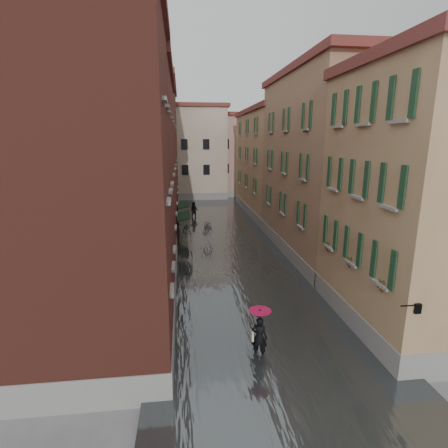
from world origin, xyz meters
TOP-DOWN VIEW (x-y plane):
  - ground at (0.00, 0.00)m, footprint 120.00×120.00m
  - floodwater at (0.00, 13.00)m, footprint 10.00×60.00m
  - building_left_near at (-7.00, -2.00)m, footprint 6.00×8.00m
  - building_left_mid at (-7.00, 9.00)m, footprint 6.00×14.00m
  - building_left_far at (-7.00, 24.00)m, footprint 6.00×16.00m
  - building_right_near at (7.00, -2.00)m, footprint 6.00×8.00m
  - building_right_mid at (7.00, 9.00)m, footprint 6.00×14.00m
  - building_right_far at (7.00, 24.00)m, footprint 6.00×16.00m
  - building_end_cream at (-3.00, 38.00)m, footprint 12.00×9.00m
  - building_end_pink at (6.00, 40.00)m, footprint 10.00×9.00m
  - awning_near at (-3.48, 12.03)m, footprint 1.09×3.42m
  - awning_far at (-3.48, 17.03)m, footprint 1.09×3.38m
  - wall_lantern at (4.33, -6.00)m, footprint 0.71×0.22m
  - window_planters at (4.12, -1.86)m, footprint 0.59×5.94m
  - pedestrian_main at (-0.58, -3.78)m, footprint 0.92×0.92m
  - pedestrian_far at (-2.24, 22.15)m, footprint 1.11×0.99m

SIDE VIEW (x-z plane):
  - ground at x=0.00m, z-range 0.00..0.00m
  - floodwater at x=0.00m, z-range 0.00..0.20m
  - pedestrian_far at x=-2.24m, z-range 0.00..1.89m
  - pedestrian_main at x=-0.58m, z-range 0.19..2.25m
  - awning_far at x=-3.48m, z-range 1.08..3.88m
  - awning_near at x=-3.48m, z-range 1.08..3.88m
  - wall_lantern at x=4.33m, z-range 2.83..3.18m
  - window_planters at x=4.12m, z-range 3.09..3.93m
  - building_right_near at x=7.00m, z-range 0.00..11.50m
  - building_right_far at x=7.00m, z-range 0.00..11.50m
  - building_end_pink at x=6.00m, z-range 0.00..12.00m
  - building_left_mid at x=-7.00m, z-range 0.00..12.50m
  - building_left_near at x=-7.00m, z-range 0.00..13.00m
  - building_right_mid at x=7.00m, z-range 0.00..13.00m
  - building_end_cream at x=-3.00m, z-range 0.00..13.00m
  - building_left_far at x=-7.00m, z-range 0.00..14.00m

